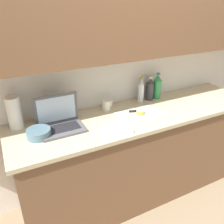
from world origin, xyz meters
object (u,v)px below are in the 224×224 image
knife (139,111)px  bottle_green_soda (157,87)px  bottle_oil_tall (150,89)px  cutting_board (139,114)px  lemon_half_cut (140,113)px  paper_towel_roll (14,113)px  bottle_water_clear (141,91)px  measuring_cup (106,105)px  laptop (60,121)px  bowl_white (39,133)px

knife → bottle_green_soda: bearing=48.2°
bottle_green_soda → bottle_oil_tall: 0.09m
cutting_board → lemon_half_cut: bearing=-85.8°
cutting_board → paper_towel_roll: (-1.01, 0.25, 0.13)m
knife → bottle_water_clear: 0.28m
measuring_cup → paper_towel_roll: (-0.79, 0.03, 0.08)m
laptop → cutting_board: bearing=-7.1°
knife → bowl_white: (-0.90, -0.01, 0.02)m
bottle_green_soda → bottle_water_clear: size_ratio=1.08×
measuring_cup → paper_towel_roll: bearing=178.1°
bottle_green_soda → cutting_board: bearing=-146.5°
laptop → lemon_half_cut: (0.70, -0.10, -0.04)m
cutting_board → bottle_oil_tall: bottle_oil_tall is taller
laptop → knife: size_ratio=1.28×
bottle_oil_tall → paper_towel_roll: (-1.29, 0.00, 0.02)m
cutting_board → knife: knife is taller
paper_towel_roll → bowl_white: bearing=-60.2°
knife → lemon_half_cut: (-0.02, -0.05, 0.01)m
laptop → lemon_half_cut: size_ratio=5.21×
bowl_white → bottle_green_soda: bearing=10.2°
cutting_board → bottle_oil_tall: (0.28, 0.25, 0.11)m
laptop → measuring_cup: 0.50m
lemon_half_cut → bowl_white: 0.88m
knife → bowl_white: size_ratio=1.53×
laptop → cutting_board: laptop is taller
bottle_oil_tall → paper_towel_roll: bearing=179.9°
knife → paper_towel_roll: paper_towel_roll is taller
cutting_board → knife: 0.04m
knife → bottle_water_clear: (0.16, 0.21, 0.10)m
knife → measuring_cup: 0.31m
knife → lemon_half_cut: size_ratio=4.09×
measuring_cup → bowl_white: 0.69m
knife → bowl_white: bearing=-162.2°
measuring_cup → bottle_water_clear: bearing=3.7°
laptop → bottle_green_soda: bearing=8.4°
laptop → bottle_water_clear: (0.87, 0.16, 0.05)m
lemon_half_cut → paper_towel_roll: paper_towel_roll is taller
knife → paper_towel_roll: bearing=-174.8°
bottle_green_soda → bottle_oil_tall: bottle_green_soda is taller
laptop → paper_towel_roll: (-0.31, 0.16, 0.07)m
knife → measuring_cup: size_ratio=2.80×
measuring_cup → laptop: bearing=-164.4°
knife → bottle_water_clear: size_ratio=1.12×
bottle_green_soda → measuring_cup: (-0.59, -0.03, -0.07)m
bottle_green_soda → bottle_water_clear: (-0.20, -0.00, -0.01)m
lemon_half_cut → bottle_water_clear: size_ratio=0.27×
laptop → bottle_water_clear: size_ratio=1.42×
bottle_oil_tall → measuring_cup: size_ratio=2.45×
bottle_oil_tall → bottle_water_clear: (-0.11, 0.00, 0.00)m
knife → lemon_half_cut: bearing=-93.2°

